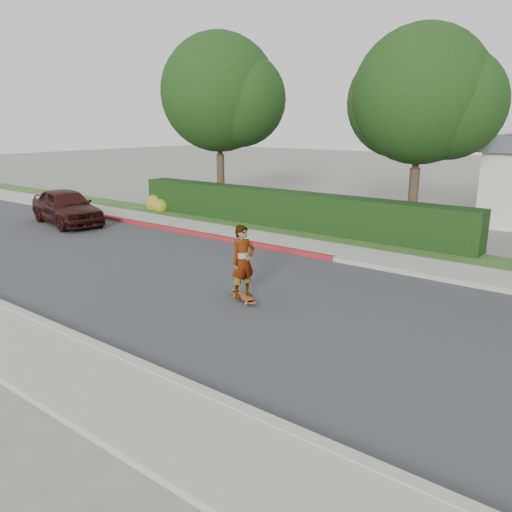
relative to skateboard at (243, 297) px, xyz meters
name	(u,v)px	position (x,y,z in m)	size (l,w,h in m)	color
ground	(222,289)	(-0.97, 0.33, -0.10)	(120.00, 120.00, 0.00)	slate
road	(222,289)	(-0.97, 0.33, -0.09)	(60.00, 8.00, 0.01)	#2D2D30
curb_near	(81,340)	(-0.97, -3.77, -0.02)	(60.00, 0.20, 0.15)	#9E9E99
sidewalk_near	(37,358)	(-0.97, -4.67, -0.04)	(60.00, 1.60, 0.12)	gray
curb_far	(307,254)	(-0.97, 4.43, -0.02)	(60.00, 0.20, 0.15)	#9E9E99
curb_red_section	(194,233)	(-5.97, 4.43, -0.02)	(12.00, 0.21, 0.15)	maroon
sidewalk_far	(321,249)	(-0.97, 5.33, -0.04)	(60.00, 1.60, 0.12)	gray
planting_strip	(344,240)	(-0.97, 6.93, -0.05)	(60.00, 1.60, 0.10)	#2D4C1E
hedge	(284,210)	(-3.97, 7.53, 0.65)	(15.00, 1.00, 1.50)	black
flowering_shrub	(157,205)	(-10.98, 7.06, 0.24)	(1.40, 1.00, 0.90)	#2D4C19
tree_left	(222,96)	(-8.49, 9.01, 5.17)	(5.99, 5.21, 8.00)	#33261C
tree_center	(422,99)	(0.51, 9.51, 4.81)	(5.66, 4.84, 7.44)	#33261C
skateboard	(243,297)	(0.00, 0.00, 0.00)	(1.09, 0.62, 0.10)	gold
skateboarder	(243,261)	(0.00, 0.00, 0.88)	(0.63, 0.41, 1.73)	white
car_maroon	(66,206)	(-11.65, 2.74, 0.65)	(1.75, 4.36, 1.48)	black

